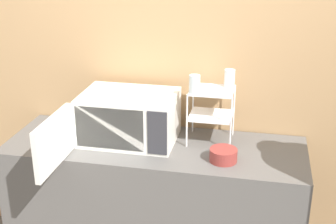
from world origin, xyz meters
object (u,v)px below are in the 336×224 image
Objects in this scene: glass_front_left at (195,84)px; glass_back_right at (230,78)px; microwave at (126,118)px; bowl at (223,155)px; dish_rack at (211,104)px.

glass_front_left and glass_back_right have the same top height.
microwave is 7.94× the size of glass_back_right.
glass_back_right is at bearing 91.74° from bowl.
dish_rack is 3.12× the size of glass_back_right.
microwave is 0.53m from dish_rack.
glass_back_right is at bearing 37.12° from dish_rack.
bowl is (0.20, -0.18, -0.35)m from glass_front_left.
bowl is at bearing -88.26° from glass_back_right.
glass_back_right is 0.68× the size of bowl.
glass_front_left is 0.68× the size of bowl.
glass_back_right reaches higher than dish_rack.
bowl is at bearing -67.72° from dish_rack.
glass_front_left is 0.44m from bowl.
glass_front_left is 1.00× the size of glass_back_right.
dish_rack is 3.12× the size of glass_front_left.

